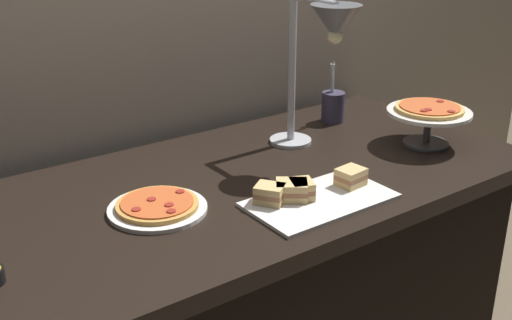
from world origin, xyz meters
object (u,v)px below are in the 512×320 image
Objects in this scene: pizza_plate_front at (157,207)px; utensil_holder at (333,106)px; heat_lamp at (327,38)px; pizza_plate_center at (429,114)px; sandwich_platter at (312,194)px.

pizza_plate_front is 0.91m from utensil_holder.
heat_lamp is 1.78× the size of pizza_plate_center.
utensil_holder is at bearing 42.20° from heat_lamp.
pizza_plate_center is 0.69× the size of sandwich_platter.
utensil_holder reaches higher than pizza_plate_center.
heat_lamp is at bearing 161.03° from pizza_plate_center.
sandwich_platter is 1.81× the size of utensil_holder.
pizza_plate_front is at bearing 152.89° from sandwich_platter.
heat_lamp is 1.87× the size of pizza_plate_front.
heat_lamp is at bearing -137.80° from utensil_holder.
utensil_holder is (0.86, 0.28, 0.05)m from pizza_plate_front.
pizza_plate_center is (0.35, -0.12, -0.27)m from heat_lamp.
pizza_plate_center is (0.96, -0.09, 0.09)m from pizza_plate_front.
heat_lamp reaches higher than utensil_holder.
sandwich_platter is (-0.23, -0.22, -0.36)m from heat_lamp.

